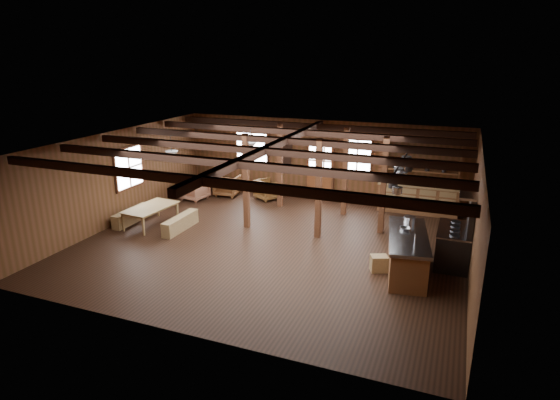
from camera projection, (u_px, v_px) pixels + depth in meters
name	position (u px, v px, depth m)	size (l,w,h in m)	color
room	(271.00, 195.00, 12.28)	(10.04, 9.04, 2.84)	black
ceiling_joists	(273.00, 146.00, 12.05)	(9.80, 8.82, 0.18)	black
timber_posts	(314.00, 178.00, 13.94)	(3.95, 2.35, 2.80)	#412412
back_door	(320.00, 175.00, 16.38)	(1.02, 0.08, 2.15)	brown
window_back_left	(252.00, 149.00, 17.08)	(1.32, 0.06, 1.32)	white
window_back_right	(357.00, 158.00, 15.72)	(1.02, 0.06, 1.32)	white
window_left	(129.00, 168.00, 14.39)	(0.14, 1.24, 1.32)	white
notice_boards	(280.00, 151.00, 16.68)	(1.08, 0.03, 0.90)	beige
back_counter	(418.00, 195.00, 15.06)	(2.55, 0.60, 2.45)	brown
pendant_lamps	(213.00, 150.00, 13.70)	(1.86, 2.36, 0.66)	#2D2D2F
pot_rack	(402.00, 171.00, 11.22)	(0.43, 3.00, 0.46)	#2D2D2F
kitchen_island	(407.00, 253.00, 11.01)	(1.26, 2.61, 1.20)	brown
step_stool	(379.00, 263.00, 11.11)	(0.44, 0.31, 0.39)	olive
commercial_range	(456.00, 240.00, 11.38)	(0.80, 1.55, 1.91)	#2D2D2F
dining_table	(152.00, 216.00, 14.02)	(1.67, 0.93, 0.59)	#9C7947
bench_wall	(132.00, 216.00, 14.31)	(0.29, 1.52, 0.42)	olive
bench_aisle	(181.00, 223.00, 13.70)	(0.29, 1.53, 0.42)	olive
armchair_a	(227.00, 185.00, 16.99)	(0.80, 0.83, 0.75)	brown
armchair_b	(268.00, 189.00, 16.56)	(0.75, 0.77, 0.70)	brown
armchair_c	(194.00, 189.00, 16.52)	(0.82, 0.84, 0.77)	#9B6246
counter_pot	(409.00, 220.00, 11.59)	(0.27, 0.27, 0.16)	silver
bowl	(405.00, 228.00, 11.16)	(0.24, 0.24, 0.06)	silver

